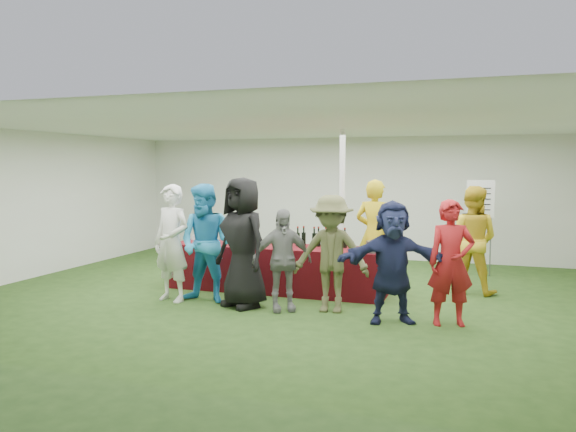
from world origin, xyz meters
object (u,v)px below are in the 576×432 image
(dump_bucket, at_px, (374,247))
(customer_4, at_px, (331,254))
(customer_2, at_px, (242,242))
(customer_5, at_px, (393,262))
(serving_table, at_px, (277,269))
(customer_0, at_px, (172,243))
(customer_1, at_px, (206,243))
(customer_6, at_px, (451,263))
(staff_pourer, at_px, (375,234))
(staff_back, at_px, (472,240))
(wine_list_sign, at_px, (480,206))
(customer_3, at_px, (282,260))

(dump_bucket, distance_m, customer_4, 0.91)
(customer_2, distance_m, customer_5, 2.20)
(serving_table, xyz_separation_m, customer_0, (-1.28, -1.15, 0.52))
(serving_table, relative_size, dump_bucket, 14.92)
(customer_1, relative_size, customer_2, 0.95)
(dump_bucket, relative_size, customer_6, 0.15)
(serving_table, height_order, customer_5, customer_5)
(customer_1, xyz_separation_m, customer_4, (1.93, 0.05, -0.07))
(staff_pourer, relative_size, staff_back, 1.06)
(customer_0, bearing_deg, dump_bucket, 30.95)
(wine_list_sign, height_order, staff_back, wine_list_sign)
(customer_2, bearing_deg, customer_4, 32.54)
(dump_bucket, distance_m, wine_list_sign, 3.11)
(customer_2, xyz_separation_m, customer_4, (1.30, 0.13, -0.12))
(customer_4, bearing_deg, customer_0, 179.12)
(customer_6, bearing_deg, customer_1, 161.52)
(wine_list_sign, relative_size, staff_back, 1.03)
(serving_table, height_order, customer_6, customer_6)
(wine_list_sign, height_order, customer_6, wine_list_sign)
(staff_back, xyz_separation_m, customer_5, (-0.96, -2.17, -0.06))
(serving_table, distance_m, staff_pourer, 1.73)
(customer_1, bearing_deg, dump_bucket, 21.75)
(dump_bucket, height_order, customer_4, customer_4)
(customer_2, height_order, customer_3, customer_2)
(customer_4, bearing_deg, customer_1, 176.98)
(staff_pourer, relative_size, customer_0, 1.03)
(dump_bucket, relative_size, customer_4, 0.15)
(customer_0, distance_m, customer_5, 3.36)
(wine_list_sign, distance_m, customer_0, 5.73)
(customer_0, bearing_deg, customer_5, 11.25)
(customer_4, height_order, customer_6, customer_4)
(wine_list_sign, distance_m, customer_1, 5.26)
(wine_list_sign, bearing_deg, customer_0, -140.87)
(customer_0, bearing_deg, staff_back, 38.72)
(staff_back, height_order, customer_6, staff_back)
(customer_1, bearing_deg, staff_back, 29.93)
(serving_table, distance_m, customer_3, 1.32)
(staff_pourer, xyz_separation_m, customer_2, (-1.61, -1.83, 0.03))
(serving_table, height_order, customer_1, customer_1)
(customer_1, height_order, customer_6, customer_1)
(customer_5, bearing_deg, dump_bucket, 91.93)
(customer_6, bearing_deg, customer_4, 157.74)
(customer_3, bearing_deg, customer_2, 145.62)
(dump_bucket, distance_m, customer_1, 2.53)
(dump_bucket, xyz_separation_m, customer_2, (-1.77, -0.91, 0.11))
(staff_pourer, bearing_deg, customer_5, 117.87)
(wine_list_sign, relative_size, customer_2, 0.95)
(customer_2, xyz_separation_m, customer_6, (2.92, -0.03, -0.13))
(serving_table, xyz_separation_m, staff_back, (3.03, 0.90, 0.49))
(customer_3, relative_size, customer_5, 0.91)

